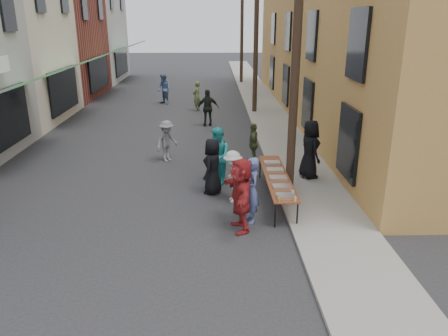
{
  "coord_description": "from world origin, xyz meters",
  "views": [
    {
      "loc": [
        1.91,
        -9.76,
        5.24
      ],
      "look_at": [
        2.2,
        1.58,
        1.3
      ],
      "focal_mm": 35.0,
      "sensor_mm": 36.0,
      "label": 1
    }
  ],
  "objects_px": {
    "utility_pole_mid": "(256,31)",
    "guest_front_c": "(217,156)",
    "server": "(310,149)",
    "utility_pole_far": "(242,27)",
    "utility_pole_near": "(297,44)",
    "catering_tray_sausage": "(286,196)",
    "guest_front_a": "(213,166)",
    "serving_table": "(277,177)"
  },
  "relations": [
    {
      "from": "utility_pole_near",
      "to": "catering_tray_sausage",
      "type": "xyz_separation_m",
      "value": [
        -0.5,
        -2.23,
        -3.71
      ]
    },
    {
      "from": "server",
      "to": "utility_pole_mid",
      "type": "bearing_deg",
      "value": -9.96
    },
    {
      "from": "guest_front_a",
      "to": "guest_front_c",
      "type": "height_order",
      "value": "guest_front_c"
    },
    {
      "from": "utility_pole_near",
      "to": "utility_pole_far",
      "type": "xyz_separation_m",
      "value": [
        0.0,
        24.0,
        0.0
      ]
    },
    {
      "from": "utility_pole_near",
      "to": "guest_front_a",
      "type": "relative_size",
      "value": 5.13
    },
    {
      "from": "utility_pole_far",
      "to": "server",
      "type": "xyz_separation_m",
      "value": [
        0.82,
        -22.94,
        -3.42
      ]
    },
    {
      "from": "guest_front_c",
      "to": "utility_pole_near",
      "type": "bearing_deg",
      "value": 52.29
    },
    {
      "from": "utility_pole_far",
      "to": "server",
      "type": "height_order",
      "value": "utility_pole_far"
    },
    {
      "from": "server",
      "to": "utility_pole_far",
      "type": "bearing_deg",
      "value": -12.21
    },
    {
      "from": "utility_pole_near",
      "to": "guest_front_a",
      "type": "xyz_separation_m",
      "value": [
        -2.41,
        -0.02,
        -3.62
      ]
    },
    {
      "from": "utility_pole_near",
      "to": "utility_pole_mid",
      "type": "xyz_separation_m",
      "value": [
        0.0,
        12.0,
        0.0
      ]
    },
    {
      "from": "utility_pole_near",
      "to": "catering_tray_sausage",
      "type": "bearing_deg",
      "value": -102.63
    },
    {
      "from": "utility_pole_near",
      "to": "guest_front_a",
      "type": "height_order",
      "value": "utility_pole_near"
    },
    {
      "from": "utility_pole_far",
      "to": "guest_front_c",
      "type": "relative_size",
      "value": 4.73
    },
    {
      "from": "guest_front_a",
      "to": "guest_front_c",
      "type": "bearing_deg",
      "value": -169.07
    },
    {
      "from": "utility_pole_mid",
      "to": "guest_front_c",
      "type": "height_order",
      "value": "utility_pole_mid"
    },
    {
      "from": "utility_pole_far",
      "to": "guest_front_a",
      "type": "distance_m",
      "value": 24.42
    },
    {
      "from": "guest_front_a",
      "to": "server",
      "type": "relative_size",
      "value": 0.9
    },
    {
      "from": "utility_pole_far",
      "to": "serving_table",
      "type": "bearing_deg",
      "value": -91.17
    },
    {
      "from": "utility_pole_far",
      "to": "guest_front_a",
      "type": "xyz_separation_m",
      "value": [
        -2.41,
        -24.02,
        -3.62
      ]
    },
    {
      "from": "catering_tray_sausage",
      "to": "server",
      "type": "bearing_deg",
      "value": 68.11
    },
    {
      "from": "serving_table",
      "to": "guest_front_c",
      "type": "distance_m",
      "value": 2.23
    },
    {
      "from": "catering_tray_sausage",
      "to": "guest_front_a",
      "type": "relative_size",
      "value": 0.28
    },
    {
      "from": "utility_pole_far",
      "to": "serving_table",
      "type": "xyz_separation_m",
      "value": [
        -0.5,
        -24.58,
        -3.79
      ]
    },
    {
      "from": "serving_table",
      "to": "guest_front_a",
      "type": "relative_size",
      "value": 2.28
    },
    {
      "from": "catering_tray_sausage",
      "to": "guest_front_c",
      "type": "relative_size",
      "value": 0.26
    },
    {
      "from": "utility_pole_near",
      "to": "serving_table",
      "type": "relative_size",
      "value": 2.25
    },
    {
      "from": "utility_pole_near",
      "to": "utility_pole_mid",
      "type": "bearing_deg",
      "value": 90.0
    },
    {
      "from": "serving_table",
      "to": "catering_tray_sausage",
      "type": "bearing_deg",
      "value": -90.0
    },
    {
      "from": "serving_table",
      "to": "server",
      "type": "height_order",
      "value": "server"
    },
    {
      "from": "guest_front_c",
      "to": "utility_pole_mid",
      "type": "bearing_deg",
      "value": 149.96
    },
    {
      "from": "utility_pole_mid",
      "to": "server",
      "type": "distance_m",
      "value": 11.49
    },
    {
      "from": "utility_pole_near",
      "to": "guest_front_a",
      "type": "bearing_deg",
      "value": -179.43
    },
    {
      "from": "utility_pole_near",
      "to": "server",
      "type": "height_order",
      "value": "utility_pole_near"
    },
    {
      "from": "utility_pole_near",
      "to": "utility_pole_far",
      "type": "bearing_deg",
      "value": 90.0
    },
    {
      "from": "utility_pole_near",
      "to": "server",
      "type": "xyz_separation_m",
      "value": [
        0.82,
        1.06,
        -3.42
      ]
    },
    {
      "from": "utility_pole_near",
      "to": "guest_front_a",
      "type": "distance_m",
      "value": 4.35
    },
    {
      "from": "utility_pole_mid",
      "to": "server",
      "type": "bearing_deg",
      "value": -85.7
    },
    {
      "from": "serving_table",
      "to": "guest_front_c",
      "type": "height_order",
      "value": "guest_front_c"
    },
    {
      "from": "serving_table",
      "to": "guest_front_a",
      "type": "height_order",
      "value": "guest_front_a"
    },
    {
      "from": "guest_front_a",
      "to": "server",
      "type": "distance_m",
      "value": 3.42
    },
    {
      "from": "utility_pole_far",
      "to": "utility_pole_near",
      "type": "bearing_deg",
      "value": -90.0
    }
  ]
}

